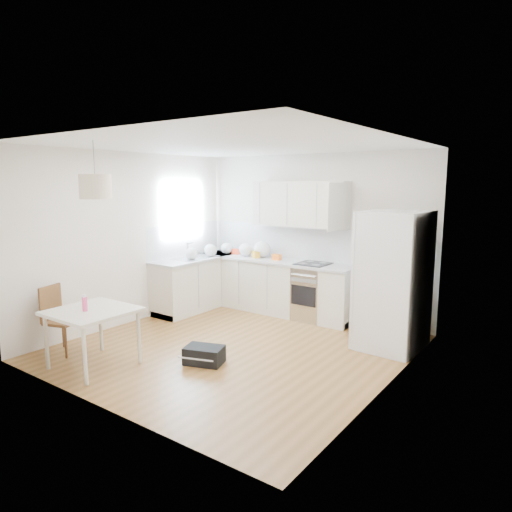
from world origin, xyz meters
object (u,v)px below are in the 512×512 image
Objects in this scene: dining_chair at (63,320)px; gym_bag at (204,355)px; refrigerator at (395,280)px; dining_table at (92,316)px.

dining_chair is 1.95m from gym_bag.
dining_chair is at bearing -174.23° from gym_bag.
refrigerator is 3.98× the size of gym_bag.
refrigerator is 4.43m from dining_chair.
gym_bag is (1.03, 0.85, -0.53)m from dining_table.
refrigerator is 2.71m from gym_bag.
dining_table is 1.95× the size of gym_bag.
gym_bag is at bearing 7.33° from dining_chair.
refrigerator is 3.91m from dining_table.
refrigerator is at bearing 21.38° from dining_chair.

